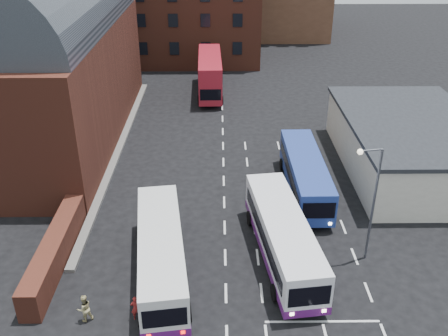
{
  "coord_description": "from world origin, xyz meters",
  "views": [
    {
      "loc": [
        -0.32,
        -22.14,
        19.27
      ],
      "look_at": [
        0.0,
        10.0,
        2.2
      ],
      "focal_mm": 40.0,
      "sensor_mm": 36.0,
      "label": 1
    }
  ],
  "objects_px": {
    "bus_red_double": "(210,74)",
    "street_lamp": "(371,195)",
    "bus_white_inbound": "(283,235)",
    "pedestrian_beige": "(84,308)",
    "pedestrian_red": "(136,308)",
    "bus_white_outbound": "(161,251)",
    "bus_blue": "(305,173)"
  },
  "relations": [
    {
      "from": "bus_blue",
      "to": "bus_white_inbound",
      "type": "bearing_deg",
      "value": 71.36
    },
    {
      "from": "bus_white_inbound",
      "to": "pedestrian_red",
      "type": "height_order",
      "value": "bus_white_inbound"
    },
    {
      "from": "bus_blue",
      "to": "street_lamp",
      "type": "bearing_deg",
      "value": 106.03
    },
    {
      "from": "bus_red_double",
      "to": "pedestrian_beige",
      "type": "bearing_deg",
      "value": 78.89
    },
    {
      "from": "bus_white_inbound",
      "to": "bus_red_double",
      "type": "bearing_deg",
      "value": -88.38
    },
    {
      "from": "bus_blue",
      "to": "street_lamp",
      "type": "distance_m",
      "value": 8.67
    },
    {
      "from": "street_lamp",
      "to": "pedestrian_beige",
      "type": "distance_m",
      "value": 16.88
    },
    {
      "from": "bus_white_outbound",
      "to": "bus_red_double",
      "type": "relative_size",
      "value": 1.0
    },
    {
      "from": "bus_white_inbound",
      "to": "bus_red_double",
      "type": "relative_size",
      "value": 1.02
    },
    {
      "from": "bus_white_outbound",
      "to": "bus_white_inbound",
      "type": "distance_m",
      "value": 7.29
    },
    {
      "from": "bus_white_outbound",
      "to": "bus_blue",
      "type": "relative_size",
      "value": 1.03
    },
    {
      "from": "bus_white_outbound",
      "to": "bus_red_double",
      "type": "xyz_separation_m",
      "value": [
        2.34,
        31.61,
        0.58
      ]
    },
    {
      "from": "bus_white_inbound",
      "to": "pedestrian_beige",
      "type": "height_order",
      "value": "bus_white_inbound"
    },
    {
      "from": "bus_blue",
      "to": "pedestrian_red",
      "type": "distance_m",
      "value": 16.7
    },
    {
      "from": "bus_red_double",
      "to": "street_lamp",
      "type": "xyz_separation_m",
      "value": [
        9.7,
        -30.16,
        2.23
      ]
    },
    {
      "from": "bus_white_inbound",
      "to": "pedestrian_red",
      "type": "relative_size",
      "value": 7.52
    },
    {
      "from": "bus_white_inbound",
      "to": "pedestrian_beige",
      "type": "distance_m",
      "value": 11.93
    },
    {
      "from": "street_lamp",
      "to": "pedestrian_beige",
      "type": "height_order",
      "value": "street_lamp"
    },
    {
      "from": "bus_blue",
      "to": "bus_red_double",
      "type": "bearing_deg",
      "value": -72.32
    },
    {
      "from": "bus_white_outbound",
      "to": "bus_white_inbound",
      "type": "relative_size",
      "value": 0.98
    },
    {
      "from": "bus_white_inbound",
      "to": "pedestrian_red",
      "type": "xyz_separation_m",
      "value": [
        -8.14,
        -4.95,
        -1.02
      ]
    },
    {
      "from": "pedestrian_beige",
      "to": "bus_white_outbound",
      "type": "bearing_deg",
      "value": -167.32
    },
    {
      "from": "bus_white_inbound",
      "to": "bus_blue",
      "type": "distance_m",
      "value": 8.24
    },
    {
      "from": "bus_white_inbound",
      "to": "bus_red_double",
      "type": "xyz_separation_m",
      "value": [
        -4.81,
        30.15,
        0.55
      ]
    },
    {
      "from": "pedestrian_beige",
      "to": "street_lamp",
      "type": "bearing_deg",
      "value": 166.17
    },
    {
      "from": "bus_white_inbound",
      "to": "bus_red_double",
      "type": "height_order",
      "value": "bus_red_double"
    },
    {
      "from": "bus_white_outbound",
      "to": "bus_blue",
      "type": "height_order",
      "value": "bus_white_outbound"
    },
    {
      "from": "bus_white_outbound",
      "to": "bus_red_double",
      "type": "height_order",
      "value": "bus_red_double"
    },
    {
      "from": "bus_white_outbound",
      "to": "street_lamp",
      "type": "relative_size",
      "value": 1.46
    },
    {
      "from": "pedestrian_beige",
      "to": "bus_red_double",
      "type": "bearing_deg",
      "value": -131.16
    },
    {
      "from": "bus_white_inbound",
      "to": "pedestrian_beige",
      "type": "xyz_separation_m",
      "value": [
        -10.79,
        -5.01,
        -0.96
      ]
    },
    {
      "from": "bus_white_outbound",
      "to": "pedestrian_beige",
      "type": "bearing_deg",
      "value": -143.61
    }
  ]
}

